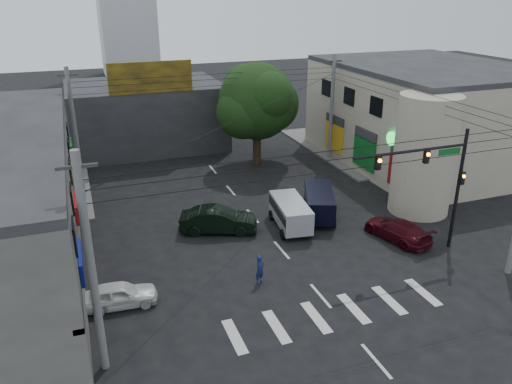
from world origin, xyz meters
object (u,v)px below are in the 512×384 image
maroon_sedan (397,230)px  silver_minivan (290,215)px  traffic_officer (260,269)px  traffic_gantry (436,173)px  dark_sedan (219,220)px  utility_pole_far_right (332,109)px  navy_van (319,204)px  street_tree (257,102)px  utility_pole_far_left (75,131)px  utility_pole_near_left (91,269)px  white_compact (119,295)px

maroon_sedan → silver_minivan: (-5.46, 3.72, 0.26)m
silver_minivan → traffic_officer: 6.78m
traffic_gantry → dark_sedan: (-10.60, 6.61, -4.04)m
utility_pole_far_right → navy_van: bearing=-121.1°
utility_pole_far_right → dark_sedan: bearing=-141.9°
traffic_gantry → maroon_sedan: (-0.69, 1.86, -4.19)m
dark_sedan → maroon_sedan: (9.91, -4.75, -0.15)m
utility_pole_far_right → traffic_gantry: bearing=-98.9°
street_tree → utility_pole_far_left: utility_pole_far_left is taller
utility_pole_far_left → utility_pole_far_right: (21.00, 0.00, 0.00)m
street_tree → silver_minivan: (-2.33, -12.43, -4.57)m
utility_pole_far_left → street_tree: bearing=3.9°
utility_pole_near_left → utility_pole_far_right: same height
dark_sedan → maroon_sedan: dark_sedan is taller
utility_pole_near_left → utility_pole_far_left: same height
silver_minivan → traffic_officer: silver_minivan is taller
utility_pole_far_right → silver_minivan: (-8.83, -11.43, -3.70)m
traffic_officer → dark_sedan: bearing=61.7°
utility_pole_far_right → silver_minivan: size_ratio=2.09×
utility_pole_far_right → maroon_sedan: (-3.37, -15.15, -3.96)m
street_tree → utility_pole_near_left: (-14.50, -21.50, -0.87)m
street_tree → utility_pole_near_left: utility_pole_near_left is taller
utility_pole_far_left → white_compact: 16.89m
street_tree → traffic_gantry: 18.42m
utility_pole_far_left → utility_pole_far_right: bearing=0.0°
utility_pole_near_left → white_compact: 5.83m
street_tree → maroon_sedan: street_tree is taller
traffic_gantry → utility_pole_near_left: utility_pole_near_left is taller
street_tree → traffic_officer: street_tree is taller
dark_sedan → street_tree: bearing=-10.8°
utility_pole_near_left → utility_pole_far_right: size_ratio=1.00×
utility_pole_far_right → white_compact: size_ratio=2.50×
street_tree → traffic_officer: (-6.43, -17.83, -4.68)m
white_compact → maroon_sedan: bearing=-81.9°
utility_pole_far_left → navy_van: 18.42m
traffic_gantry → utility_pole_near_left: size_ratio=0.78×
utility_pole_near_left → navy_van: utility_pole_near_left is taller
navy_van → dark_sedan: bearing=111.2°
dark_sedan → navy_van: navy_van is taller
traffic_gantry → white_compact: traffic_gantry is taller
maroon_sedan → traffic_officer: traffic_officer is taller
maroon_sedan → traffic_officer: 9.71m
traffic_gantry → navy_van: size_ratio=1.46×
silver_minivan → white_compact: bearing=121.6°
dark_sedan → silver_minivan: size_ratio=1.16×
street_tree → dark_sedan: 14.06m
navy_van → silver_minivan: bearing=131.9°
dark_sedan → traffic_officer: bearing=-157.0°
white_compact → navy_van: (13.60, 5.80, 0.31)m
white_compact → silver_minivan: 12.20m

